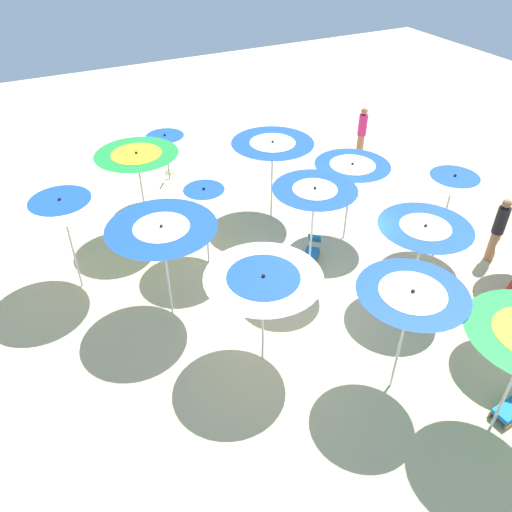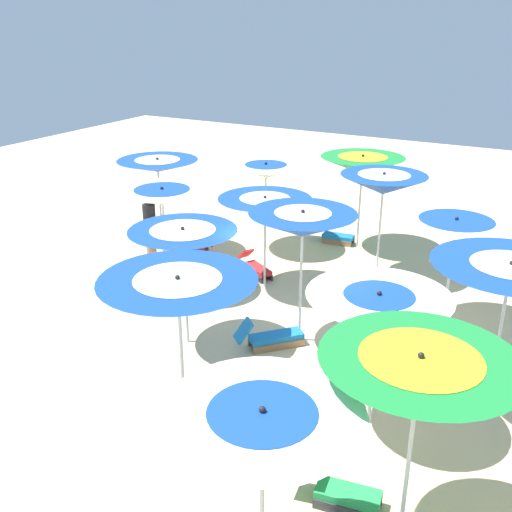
# 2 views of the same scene
# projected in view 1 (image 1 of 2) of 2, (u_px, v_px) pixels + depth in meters

# --- Properties ---
(ground) EXTENTS (39.15, 39.15, 0.04)m
(ground) POSITION_uv_depth(u_px,v_px,m) (309.00, 284.00, 12.57)
(ground) COLOR beige
(beach_umbrella_0) EXTENTS (2.27, 2.27, 2.48)m
(beach_umbrella_0) POSITION_uv_depth(u_px,v_px,m) (62.00, 208.00, 11.18)
(beach_umbrella_0) COLOR silver
(beach_umbrella_0) RESTS_ON ground
(beach_umbrella_1) EXTENTS (2.30, 2.30, 2.41)m
(beach_umbrella_1) POSITION_uv_depth(u_px,v_px,m) (162.00, 234.00, 10.44)
(beach_umbrella_1) COLOR silver
(beach_umbrella_1) RESTS_ON ground
(beach_umbrella_2) EXTENTS (2.22, 2.22, 2.25)m
(beach_umbrella_2) POSITION_uv_depth(u_px,v_px,m) (263.00, 284.00, 9.41)
(beach_umbrella_2) COLOR silver
(beach_umbrella_2) RESTS_ON ground
(beach_umbrella_3) EXTENTS (1.92, 1.92, 2.48)m
(beach_umbrella_3) POSITION_uv_depth(u_px,v_px,m) (411.00, 302.00, 8.75)
(beach_umbrella_3) COLOR silver
(beach_umbrella_3) RESTS_ON ground
(beach_umbrella_5) EXTENTS (2.11, 2.11, 2.51)m
(beach_umbrella_5) POSITION_uv_depth(u_px,v_px,m) (137.00, 160.00, 12.92)
(beach_umbrella_5) COLOR silver
(beach_umbrella_5) RESTS_ON ground
(beach_umbrella_6) EXTENTS (2.03, 2.03, 2.18)m
(beach_umbrella_6) POSITION_uv_depth(u_px,v_px,m) (204.00, 197.00, 12.15)
(beach_umbrella_6) COLOR silver
(beach_umbrella_6) RESTS_ON ground
(beach_umbrella_7) EXTENTS (1.91, 1.91, 2.57)m
(beach_umbrella_7) POSITION_uv_depth(u_px,v_px,m) (314.00, 197.00, 11.39)
(beach_umbrella_7) COLOR silver
(beach_umbrella_7) RESTS_ON ground
(beach_umbrella_8) EXTENTS (2.02, 2.02, 2.13)m
(beach_umbrella_8) POSITION_uv_depth(u_px,v_px,m) (424.00, 232.00, 10.95)
(beach_umbrella_8) COLOR silver
(beach_umbrella_8) RESTS_ON ground
(beach_umbrella_10) EXTENTS (2.01, 2.01, 2.27)m
(beach_umbrella_10) POSITION_uv_depth(u_px,v_px,m) (165.00, 141.00, 14.38)
(beach_umbrella_10) COLOR silver
(beach_umbrella_10) RESTS_ON ground
(beach_umbrella_11) EXTENTS (2.25, 2.25, 2.37)m
(beach_umbrella_11) POSITION_uv_depth(u_px,v_px,m) (272.00, 148.00, 13.80)
(beach_umbrella_11) COLOR silver
(beach_umbrella_11) RESTS_ON ground
(beach_umbrella_12) EXTENTS (1.92, 1.92, 2.28)m
(beach_umbrella_12) POSITION_uv_depth(u_px,v_px,m) (352.00, 172.00, 12.96)
(beach_umbrella_12) COLOR silver
(beach_umbrella_12) RESTS_ON ground
(beach_umbrella_13) EXTENTS (1.94, 1.94, 2.35)m
(beach_umbrella_13) POSITION_uv_depth(u_px,v_px,m) (453.00, 182.00, 12.30)
(beach_umbrella_13) COLOR silver
(beach_umbrella_13) RESTS_ON ground
(lounger_1) EXTENTS (1.13, 1.18, 0.61)m
(lounger_1) POSITION_uv_depth(u_px,v_px,m) (310.00, 257.00, 13.11)
(lounger_1) COLOR olive
(lounger_1) RESTS_ON ground
(lounger_2) EXTENTS (1.23, 0.53, 0.53)m
(lounger_2) POSITION_uv_depth(u_px,v_px,m) (178.00, 224.00, 14.35)
(lounger_2) COLOR #333338
(lounger_2) RESTS_ON ground
(lounger_3) EXTENTS (0.64, 1.15, 0.61)m
(lounger_3) POSITION_uv_depth(u_px,v_px,m) (171.00, 184.00, 16.17)
(lounger_3) COLOR #333338
(lounger_3) RESTS_ON ground
(lounger_5) EXTENTS (1.16, 0.86, 0.52)m
(lounger_5) POSITION_uv_depth(u_px,v_px,m) (439.00, 299.00, 11.82)
(lounger_5) COLOR #333338
(lounger_5) RESTS_ON ground
(beachgoer_0) EXTENTS (0.30, 0.30, 1.80)m
(beachgoer_0) POSITION_uv_depth(u_px,v_px,m) (362.00, 132.00, 17.60)
(beachgoer_0) COLOR #A3704C
(beachgoer_0) RESTS_ON ground
(beachgoer_1) EXTENTS (0.30, 0.30, 1.80)m
(beachgoer_1) POSITION_uv_depth(u_px,v_px,m) (498.00, 229.00, 12.80)
(beachgoer_1) COLOR #A3704C
(beachgoer_1) RESTS_ON ground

